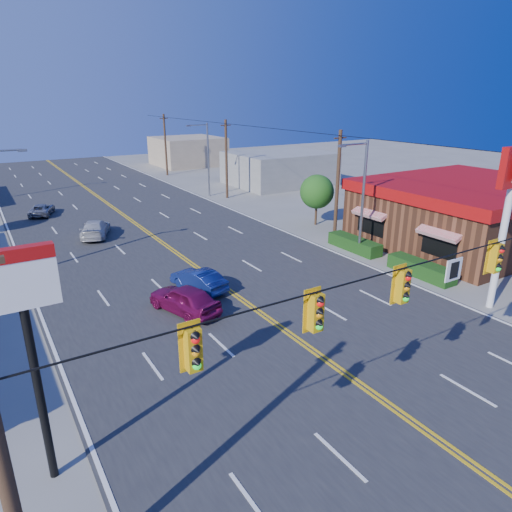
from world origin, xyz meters
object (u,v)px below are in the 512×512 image
kfc_pylon (510,197)px  car_silver (42,210)px  car_magenta (185,300)px  kfc (466,212)px  car_blue (199,281)px  car_white (95,229)px  signal_span (424,295)px  pizza_hut_sign (26,321)px

kfc_pylon → car_silver: (-17.56, 34.16, -5.50)m
car_magenta → car_silver: 26.36m
kfc → car_silver: (-26.46, 26.16, -1.84)m
car_blue → car_white: car_white is taller
signal_span → kfc_pylon: bearing=19.8°
kfc_pylon → car_silver: kfc_pylon is taller
car_magenta → car_white: (-0.65, 16.33, -0.06)m
pizza_hut_sign → car_blue: 14.68m
signal_span → car_blue: bearing=95.4°
signal_span → pizza_hut_sign: size_ratio=3.55×
kfc_pylon → car_blue: 16.97m
car_magenta → car_silver: (-3.28, 26.15, -0.20)m
car_silver → car_blue: bearing=121.9°
kfc → car_blue: bearing=174.2°
car_white → kfc_pylon: bearing=143.1°
kfc_pylon → car_white: kfc_pylon is taller
car_blue → signal_span: bearing=81.3°
kfc → car_white: kfc is taller
kfc → car_silver: size_ratio=4.20×
pizza_hut_sign → car_magenta: (7.72, 8.01, -4.45)m
pizza_hut_sign → car_white: pizza_hut_sign is taller
car_silver → signal_span: bearing=119.4°
pizza_hut_sign → car_white: bearing=73.8°
car_blue → car_white: bearing=-94.2°
pizza_hut_sign → signal_span: bearing=-20.2°
signal_span → kfc_pylon: 11.87m
pizza_hut_sign → kfc: bearing=14.5°
car_white → car_silver: size_ratio=1.19×
signal_span → pizza_hut_sign: 11.60m
kfc → car_silver: bearing=135.3°
kfc → kfc_pylon: size_ratio=1.92×
pizza_hut_sign → car_magenta: pizza_hut_sign is taller
car_silver → kfc_pylon: bearing=137.1°
pizza_hut_sign → car_silver: (4.44, 34.16, -4.64)m
car_blue → car_white: size_ratio=0.84×
car_blue → car_silver: bearing=-92.0°
car_magenta → kfc: bearing=162.6°
pizza_hut_sign → car_white: size_ratio=1.48×
kfc_pylon → car_white: bearing=121.5°
kfc → pizza_hut_sign: bearing=-165.5°
car_blue → car_silver: (-5.10, 23.98, -0.10)m
kfc_pylon → kfc: bearing=42.0°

